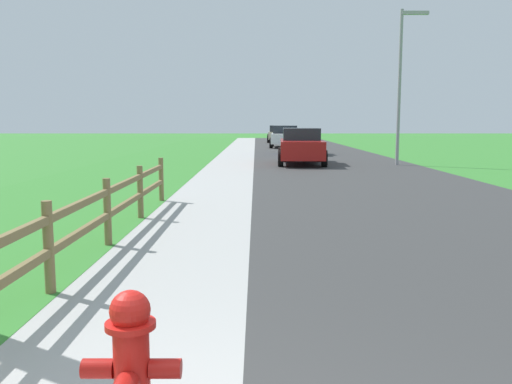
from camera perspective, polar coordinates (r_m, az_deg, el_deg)
name	(u,v)px	position (r m, az deg, el deg)	size (l,w,h in m)	color
ground_plane	(255,159)	(26.95, -0.11, 3.53)	(120.00, 120.00, 0.00)	#357E2F
road_asphalt	(320,156)	(29.14, 6.82, 3.78)	(7.00, 66.00, 0.01)	#363636
curb_concrete	(199,156)	(29.11, -6.03, 3.79)	(6.00, 66.00, 0.01)	#A8A7A4
grass_verge	(171,156)	(29.30, -8.95, 3.77)	(5.00, 66.00, 0.00)	#357E2F
fire_hydrant	(132,368)	(3.22, -12.97, -17.64)	(0.55, 0.46, 0.90)	red
rail_fence	(83,220)	(7.17, -17.76, -2.87)	(0.11, 11.48, 1.00)	olive
parked_suv_red	(302,146)	(23.62, 4.88, 4.86)	(2.15, 4.69, 1.55)	maroon
parked_car_blue	(301,141)	(30.96, 4.76, 5.36)	(2.05, 4.26, 1.47)	navy
parked_car_white	(286,136)	(39.27, 3.18, 5.89)	(2.36, 5.06, 1.56)	white
parked_car_beige	(280,134)	(48.86, 2.53, 6.18)	(2.22, 4.34, 1.51)	#C6B793
street_lamp	(403,74)	(23.80, 15.29, 11.95)	(1.17, 0.20, 6.42)	gray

